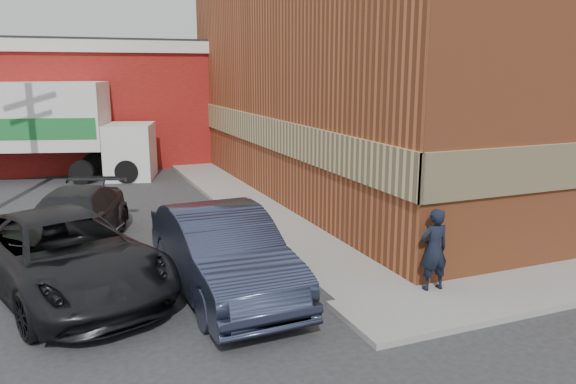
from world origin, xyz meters
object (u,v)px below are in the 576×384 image
object	(u,v)px
suv_b	(72,220)
box_truck	(47,124)
warehouse	(29,103)
suv_a	(65,255)
brick_building	(439,59)
man	(434,249)
sedan	(223,252)

from	to	relation	value
suv_b	box_truck	distance (m)	9.75
warehouse	suv_a	bearing A→B (deg)	-86.52
brick_building	suv_a	size ratio (longest dim) A/B	3.19
man	suv_a	world-z (taller)	man
warehouse	sedan	world-z (taller)	warehouse
suv_a	suv_b	xyz separation A→B (m)	(0.20, 3.09, -0.10)
suv_a	sedan	bearing A→B (deg)	-40.63
brick_building	sedan	bearing A→B (deg)	-144.28
suv_a	man	bearing A→B (deg)	-41.47
brick_building	warehouse	world-z (taller)	brick_building
suv_b	box_truck	world-z (taller)	box_truck
brick_building	warehouse	bearing A→B (deg)	142.80
warehouse	box_truck	size ratio (longest dim) A/B	2.01
suv_b	box_truck	size ratio (longest dim) A/B	0.59
man	box_truck	world-z (taller)	box_truck
man	suv_b	xyz separation A→B (m)	(-6.42, 5.89, -0.24)
man	box_truck	size ratio (longest dim) A/B	0.20
warehouse	sedan	bearing A→B (deg)	-78.11
sedan	brick_building	bearing A→B (deg)	33.33
sedan	suv_b	size ratio (longest dim) A/B	1.06
box_truck	sedan	bearing A→B (deg)	-60.64
warehouse	man	size ratio (longest dim) A/B	10.02
suv_b	box_truck	xyz separation A→B (m)	(-0.53, 9.62, 1.52)
suv_a	box_truck	bearing A→B (deg)	72.94
sedan	box_truck	bearing A→B (deg)	100.55
brick_building	box_truck	distance (m)	15.32
sedan	suv_b	bearing A→B (deg)	119.57
brick_building	warehouse	xyz separation A→B (m)	(-14.50, 11.00, -1.87)
sedan	suv_a	world-z (taller)	sedan
man	box_truck	bearing A→B (deg)	-62.87
box_truck	brick_building	bearing A→B (deg)	-8.05
sedan	suv_a	distance (m)	3.08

